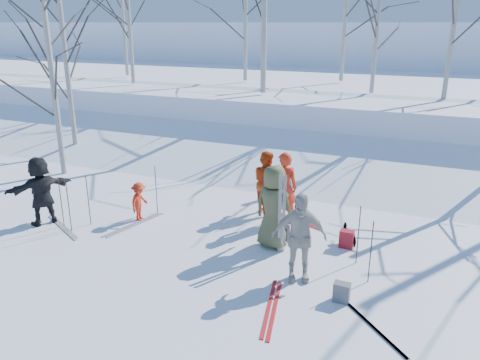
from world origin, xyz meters
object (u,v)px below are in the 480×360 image
at_px(skier_cream_east, 299,237).
at_px(dog, 350,235).
at_px(skier_red_seated, 139,202).
at_px(backpack_red, 347,239).
at_px(skier_red_north, 284,188).
at_px(skier_redor_behind, 267,182).
at_px(backpack_grey, 342,292).
at_px(backpack_dark, 281,234).
at_px(skier_grey_west, 41,191).
at_px(skier_olive_center, 274,207).

bearing_deg(skier_cream_east, dog, 50.58).
bearing_deg(skier_red_seated, backpack_red, -89.28).
distance_m(skier_red_north, skier_redor_behind, 0.82).
bearing_deg(backpack_grey, skier_redor_behind, 128.59).
xyz_separation_m(backpack_grey, backpack_dark, (-1.85, 1.97, 0.01)).
height_order(skier_cream_east, backpack_grey, skier_cream_east).
relative_size(skier_red_north, skier_redor_behind, 1.10).
xyz_separation_m(skier_grey_west, backpack_dark, (6.02, 1.42, -0.70)).
relative_size(skier_olive_center, dog, 3.56).
height_order(skier_red_seated, skier_grey_west, skier_grey_west).
xyz_separation_m(dog, backpack_grey, (0.32, -2.47, -0.04)).
bearing_deg(backpack_dark, skier_grey_west, -166.68).
bearing_deg(skier_grey_west, skier_cream_east, 117.46).
xyz_separation_m(skier_olive_center, skier_red_seated, (-3.75, 0.05, -0.47)).
bearing_deg(skier_olive_center, backpack_red, -146.68).
bearing_deg(skier_red_north, backpack_red, 139.36).
xyz_separation_m(skier_red_north, dog, (1.85, -0.58, -0.72)).
relative_size(skier_red_seated, backpack_dark, 2.61).
xyz_separation_m(skier_red_seated, skier_grey_west, (-2.17, -1.16, 0.38)).
relative_size(skier_red_seated, backpack_grey, 2.75).
bearing_deg(skier_cream_east, skier_red_seated, 144.22).
relative_size(skier_red_north, skier_grey_west, 1.06).
relative_size(skier_red_seated, backpack_red, 2.49).
bearing_deg(dog, skier_red_north, -70.10).
bearing_deg(skier_red_north, skier_redor_behind, -54.38).
relative_size(skier_red_seated, dog, 1.88).
relative_size(skier_red_seated, skier_grey_west, 0.58).
distance_m(skier_red_seated, skier_cream_east, 4.88).
relative_size(skier_olive_center, backpack_dark, 4.94).
bearing_deg(skier_grey_west, skier_olive_center, 128.81).
relative_size(backpack_red, backpack_dark, 1.05).
bearing_deg(dog, skier_olive_center, -25.99).
relative_size(skier_olive_center, backpack_red, 4.71).
distance_m(skier_olive_center, skier_cream_east, 1.53).
bearing_deg(backpack_grey, skier_cream_east, 155.31).
height_order(backpack_red, backpack_grey, backpack_red).
bearing_deg(backpack_red, skier_cream_east, -109.31).
bearing_deg(skier_cream_east, backpack_red, 49.72).
xyz_separation_m(backpack_red, backpack_dark, (-1.49, -0.31, -0.01)).
distance_m(skier_cream_east, dog, 2.23).
relative_size(skier_red_north, skier_red_seated, 1.83).
distance_m(skier_red_north, skier_red_seated, 3.80).
relative_size(skier_olive_center, backpack_grey, 5.20).
relative_size(skier_red_north, dog, 3.45).
height_order(skier_red_north, skier_grey_west, skier_red_north).
bearing_deg(skier_grey_west, skier_redor_behind, 148.93).
bearing_deg(dog, skier_grey_west, -38.31).
bearing_deg(skier_red_north, skier_grey_west, 6.36).
bearing_deg(skier_olive_center, skier_red_seated, 11.30).
distance_m(skier_red_north, dog, 2.07).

